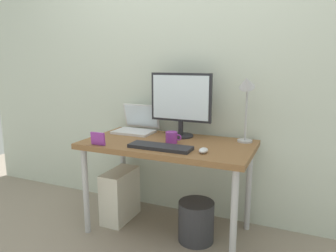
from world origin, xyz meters
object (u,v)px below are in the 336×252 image
coffee_mug (172,137)px  photo_frame (98,139)px  laptop (137,125)px  desk_lamp (246,93)px  mouse (203,150)px  computer_tower (120,195)px  monitor (181,101)px  wastebasket (196,221)px  keyboard (160,147)px  desk (168,151)px

coffee_mug → photo_frame: (-0.45, -0.27, 0.01)m
laptop → desk_lamp: 0.95m
photo_frame → desk_lamp: bearing=27.3°
coffee_mug → mouse: bearing=-28.3°
mouse → computer_tower: (-0.76, 0.19, -0.52)m
monitor → photo_frame: monitor is taller
mouse → computer_tower: bearing=166.2°
desk_lamp → wastebasket: (-0.28, -0.24, -0.92)m
monitor → keyboard: (0.00, -0.39, -0.27)m
keyboard → wastebasket: keyboard is taller
laptop → wastebasket: (0.62, -0.26, -0.62)m
computer_tower → desk: bearing=-2.2°
monitor → computer_tower: 0.93m
desk → mouse: 0.38m
monitor → desk_lamp: size_ratio=0.99×
mouse → monitor: bearing=129.4°
coffee_mug → desk: bearing=155.4°
computer_tower → coffee_mug: bearing=-4.0°
coffee_mug → photo_frame: bearing=-149.4°
coffee_mug → wastebasket: bearing=-8.0°
photo_frame → wastebasket: 0.93m
monitor → computer_tower: (-0.46, -0.18, -0.78)m
mouse → computer_tower: 0.94m
desk → desk_lamp: (0.52, 0.20, 0.43)m
monitor → laptop: monitor is taller
desk → desk_lamp: size_ratio=2.46×
laptop → keyboard: (0.40, -0.41, -0.05)m
mouse → keyboard: bearing=-176.7°
monitor → wastebasket: bearing=-47.6°
keyboard → coffee_mug: coffee_mug is taller
keyboard → computer_tower: keyboard is taller
computer_tower → keyboard: bearing=-23.9°
desk → keyboard: (0.03, -0.19, 0.08)m
monitor → computer_tower: monitor is taller
keyboard → wastebasket: 0.63m
desk_lamp → wastebasket: desk_lamp is taller
laptop → coffee_mug: 0.48m
computer_tower → laptop: bearing=73.3°
photo_frame → wastebasket: photo_frame is taller
monitor → mouse: size_ratio=5.53×
monitor → coffee_mug: 0.32m
mouse → wastebasket: 0.60m
desk → mouse: mouse is taller
desk → laptop: (-0.38, 0.22, 0.13)m
desk_lamp → mouse: desk_lamp is taller
laptop → mouse: 0.81m
mouse → desk_lamp: bearing=62.3°
monitor → laptop: (-0.40, 0.02, -0.22)m
desk_lamp → keyboard: bearing=-141.9°
laptop → monitor: bearing=-2.7°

